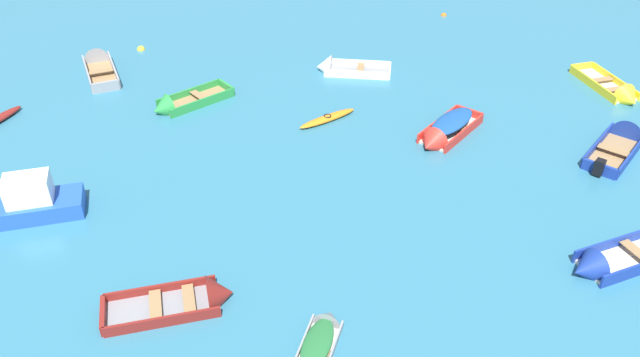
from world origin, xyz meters
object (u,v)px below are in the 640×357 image
rowboat_red_midfield_left (445,132)px  mooring_buoy_between_boats_left (445,16)px  rowboat_yellow_cluster_outer (620,93)px  rowboat_maroon_outer_right (200,299)px  rowboat_deep_blue_distant_center (624,141)px  mooring_buoy_outer_edge (143,49)px  rowboat_grey_near_right (100,64)px  rowboat_green_outer_left (178,105)px  rowboat_white_cluster_inner (339,68)px  rowboat_grey_back_row_center (323,335)px  kayak_orange_back_row_left (329,118)px  rowboat_deep_blue_near_camera (608,264)px  motor_launch_blue_foreground_center (11,206)px

rowboat_red_midfield_left → mooring_buoy_between_boats_left: bearing=80.9°
rowboat_yellow_cluster_outer → rowboat_maroon_outer_right: bearing=-143.0°
rowboat_deep_blue_distant_center → mooring_buoy_outer_edge: (-24.30, 10.71, -0.23)m
rowboat_grey_near_right → rowboat_green_outer_left: bearing=-42.1°
rowboat_white_cluster_inner → mooring_buoy_between_boats_left: (7.26, 8.61, -0.20)m
rowboat_red_midfield_left → rowboat_green_outer_left: (-12.84, 2.86, -0.15)m
rowboat_maroon_outer_right → rowboat_yellow_cluster_outer: 24.22m
rowboat_yellow_cluster_outer → mooring_buoy_between_boats_left: size_ratio=12.73×
rowboat_deep_blue_distant_center → rowboat_green_outer_left: bearing=170.7°
rowboat_grey_near_right → rowboat_deep_blue_distant_center: size_ratio=1.08×
rowboat_grey_near_right → rowboat_green_outer_left: 7.05m
rowboat_maroon_outer_right → rowboat_grey_near_right: size_ratio=0.93×
rowboat_green_outer_left → mooring_buoy_between_boats_left: bearing=40.0°
rowboat_grey_near_right → mooring_buoy_outer_edge: 3.12m
rowboat_grey_near_right → rowboat_green_outer_left: rowboat_grey_near_right is taller
rowboat_grey_near_right → rowboat_white_cluster_inner: 13.34m
rowboat_white_cluster_inner → rowboat_grey_back_row_center: bearing=-92.7°
rowboat_deep_blue_distant_center → rowboat_green_outer_left: (-20.83, 3.42, -0.02)m
rowboat_yellow_cluster_outer → mooring_buoy_outer_edge: 26.65m
rowboat_white_cluster_inner → kayak_orange_back_row_left: rowboat_white_cluster_inner is taller
rowboat_deep_blue_distant_center → rowboat_deep_blue_near_camera: bearing=-114.4°
rowboat_green_outer_left → kayak_orange_back_row_left: bearing=-9.2°
kayak_orange_back_row_left → mooring_buoy_outer_edge: (-10.97, 8.51, -0.15)m
rowboat_grey_near_right → rowboat_grey_back_row_center: size_ratio=1.64×
mooring_buoy_outer_edge → rowboat_yellow_cluster_outer: bearing=-13.0°
motor_launch_blue_foreground_center → rowboat_grey_back_row_center: motor_launch_blue_foreground_center is taller
rowboat_grey_near_right → rowboat_red_midfield_left: rowboat_grey_near_right is taller
kayak_orange_back_row_left → rowboat_grey_near_right: bearing=155.0°
rowboat_deep_blue_near_camera → rowboat_green_outer_left: (-17.10, 11.64, -0.03)m
rowboat_white_cluster_inner → mooring_buoy_outer_edge: rowboat_white_cluster_inner is taller
rowboat_yellow_cluster_outer → rowboat_red_midfield_left: bearing=-156.7°
kayak_orange_back_row_left → rowboat_green_outer_left: bearing=170.8°
rowboat_maroon_outer_right → kayak_orange_back_row_left: size_ratio=1.53×
rowboat_yellow_cluster_outer → mooring_buoy_outer_edge: rowboat_yellow_cluster_outer is taller
rowboat_deep_blue_distant_center → kayak_orange_back_row_left: size_ratio=1.52×
rowboat_white_cluster_inner → mooring_buoy_between_boats_left: 11.26m
rowboat_green_outer_left → kayak_orange_back_row_left: (7.50, -1.22, -0.06)m
rowboat_deep_blue_near_camera → mooring_buoy_between_boats_left: bearing=94.1°
rowboat_deep_blue_near_camera → motor_launch_blue_foreground_center: size_ratio=0.87×
rowboat_grey_near_right → rowboat_yellow_cluster_outer: bearing=-7.0°
rowboat_yellow_cluster_outer → mooring_buoy_between_boats_left: rowboat_yellow_cluster_outer is taller
rowboat_grey_back_row_center → rowboat_deep_blue_distant_center: 17.78m
rowboat_yellow_cluster_outer → mooring_buoy_between_boats_left: 13.60m
rowboat_grey_back_row_center → mooring_buoy_between_boats_left: (8.16, 27.72, -0.21)m
rowboat_grey_near_right → mooring_buoy_between_boats_left: bearing=21.6°
rowboat_maroon_outer_right → rowboat_red_midfield_left: bearing=47.2°
rowboat_yellow_cluster_outer → rowboat_grey_back_row_center: (-15.30, -16.14, 0.01)m
motor_launch_blue_foreground_center → rowboat_yellow_cluster_outer: bearing=20.3°
rowboat_maroon_outer_right → rowboat_grey_near_right: bearing=115.0°
rowboat_grey_back_row_center → mooring_buoy_between_boats_left: bearing=73.6°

